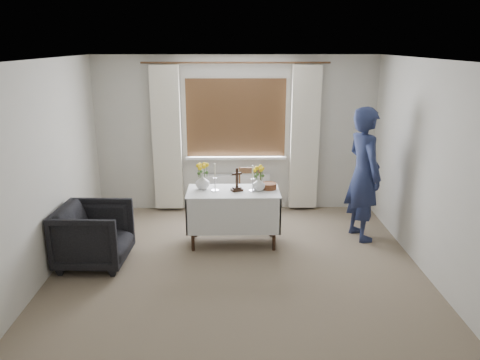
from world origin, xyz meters
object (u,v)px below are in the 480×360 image
(altar_table, at_px, (233,217))
(wooden_chair, at_px, (250,196))
(armchair, at_px, (94,235))
(person, at_px, (364,174))
(flower_vase_right, at_px, (259,184))
(wooden_cross, at_px, (237,180))
(flower_vase_left, at_px, (202,182))

(altar_table, xyz_separation_m, wooden_chair, (0.27, 0.81, 0.03))
(altar_table, bearing_deg, armchair, -161.03)
(person, relative_size, flower_vase_right, 10.17)
(altar_table, height_order, armchair, armchair)
(person, distance_m, wooden_cross, 1.76)
(wooden_chair, distance_m, armchair, 2.44)
(altar_table, relative_size, wooden_chair, 1.49)
(wooden_chair, distance_m, flower_vase_left, 1.09)
(person, xyz_separation_m, flower_vase_left, (-2.22, -0.10, -0.07))
(altar_table, relative_size, wooden_cross, 3.92)
(wooden_chair, bearing_deg, armchair, -145.20)
(wooden_chair, xyz_separation_m, armchair, (-1.99, -1.41, -0.03))
(wooden_cross, bearing_deg, wooden_chair, 52.96)
(person, height_order, wooden_cross, person)
(wooden_cross, bearing_deg, flower_vase_right, -20.70)
(altar_table, xyz_separation_m, armchair, (-1.73, -0.59, 0.00))
(altar_table, relative_size, flower_vase_right, 6.76)
(armchair, bearing_deg, flower_vase_right, -71.14)
(wooden_cross, bearing_deg, person, -15.89)
(person, height_order, flower_vase_right, person)
(wooden_chair, relative_size, armchair, 0.99)
(armchair, distance_m, flower_vase_left, 1.56)
(wooden_chair, height_order, armchair, wooden_chair)
(armchair, distance_m, wooden_cross, 1.95)
(wooden_cross, bearing_deg, flower_vase_left, 146.54)
(wooden_chair, bearing_deg, altar_table, -108.50)
(armchair, bearing_deg, wooden_chair, -52.08)
(altar_table, bearing_deg, person, 6.05)
(wooden_cross, bearing_deg, altar_table, 155.60)
(wooden_cross, distance_m, flower_vase_left, 0.48)
(flower_vase_right, bearing_deg, wooden_chair, 95.35)
(altar_table, height_order, flower_vase_left, flower_vase_left)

